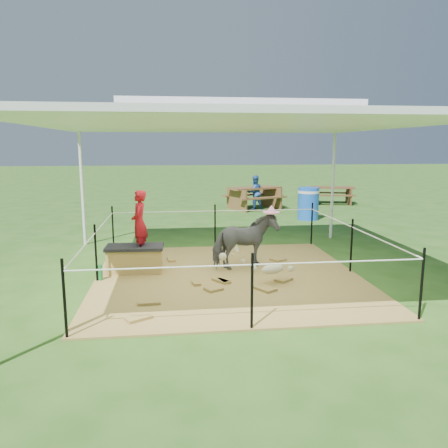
{
  "coord_description": "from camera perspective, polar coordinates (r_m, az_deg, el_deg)",
  "views": [
    {
      "loc": [
        -0.98,
        -7.35,
        2.29
      ],
      "look_at": [
        0.0,
        0.6,
        0.85
      ],
      "focal_mm": 35.0,
      "sensor_mm": 36.0,
      "label": 1
    }
  ],
  "objects": [
    {
      "name": "woman",
      "position": [
        7.94,
        -11.02,
        0.91
      ],
      "size": [
        0.29,
        0.43,
        1.16
      ],
      "primitive_type": "imported",
      "rotation": [
        0.0,
        0.0,
        -1.61
      ],
      "color": "#A51019",
      "rests_on": "straw_bale"
    },
    {
      "name": "distant_person",
      "position": [
        15.83,
        4.02,
        4.12
      ],
      "size": [
        0.72,
        0.63,
        1.24
      ],
      "primitive_type": "imported",
      "rotation": [
        0.0,
        0.0,
        3.45
      ],
      "color": "#2E5EAE",
      "rests_on": "ground"
    },
    {
      "name": "ground",
      "position": [
        7.76,
        0.54,
        -6.97
      ],
      "size": [
        90.0,
        90.0,
        0.0
      ],
      "primitive_type": "plane",
      "color": "#2D5919",
      "rests_on": "ground"
    },
    {
      "name": "pink_hat",
      "position": [
        8.0,
        2.78,
        1.82
      ],
      "size": [
        0.32,
        0.32,
        0.15
      ],
      "primitive_type": "cylinder",
      "color": "#FF93C1",
      "rests_on": "pony"
    },
    {
      "name": "dark_cloth",
      "position": [
        8.05,
        -11.6,
        -2.98
      ],
      "size": [
        1.05,
        0.57,
        0.05
      ],
      "primitive_type": "cube",
      "rotation": [
        0.0,
        0.0,
        -0.04
      ],
      "color": "black",
      "rests_on": "straw_bale"
    },
    {
      "name": "trash_barrel",
      "position": [
        13.92,
        10.94,
        2.63
      ],
      "size": [
        0.79,
        0.79,
        1.0
      ],
      "primitive_type": "cylinder",
      "rotation": [
        0.0,
        0.0,
        0.26
      ],
      "color": "blue",
      "rests_on": "ground"
    },
    {
      "name": "canopy_tent",
      "position": [
        7.43,
        0.58,
        13.29
      ],
      "size": [
        6.3,
        6.3,
        2.9
      ],
      "color": "silver",
      "rests_on": "ground"
    },
    {
      "name": "hay_patch",
      "position": [
        7.76,
        0.54,
        -6.87
      ],
      "size": [
        4.6,
        4.6,
        0.03
      ],
      "primitive_type": "cube",
      "color": "brown",
      "rests_on": "ground"
    },
    {
      "name": "picnic_table_near",
      "position": [
        16.05,
        3.96,
        3.41
      ],
      "size": [
        2.3,
        2.01,
        0.8
      ],
      "primitive_type": "cube",
      "rotation": [
        0.0,
        0.0,
        0.39
      ],
      "color": "#56351D",
      "rests_on": "ground"
    },
    {
      "name": "picnic_table_far",
      "position": [
        17.93,
        13.95,
        3.66
      ],
      "size": [
        1.88,
        1.54,
        0.69
      ],
      "primitive_type": "cube",
      "rotation": [
        0.0,
        0.0,
        -0.23
      ],
      "color": "#57341D",
      "rests_on": "ground"
    },
    {
      "name": "pony",
      "position": [
        8.1,
        2.75,
        -2.28
      ],
      "size": [
        1.33,
        0.93,
        1.02
      ],
      "primitive_type": "imported",
      "rotation": [
        0.0,
        0.0,
        1.92
      ],
      "color": "#4B4C50",
      "rests_on": "hay_patch"
    },
    {
      "name": "green_bottle",
      "position": [
        7.76,
        -15.85,
        -6.11
      ],
      "size": [
        0.08,
        0.08,
        0.27
      ],
      "primitive_type": "cylinder",
      "rotation": [
        0.0,
        0.0,
        -0.04
      ],
      "color": "#1A762F",
      "rests_on": "hay_patch"
    },
    {
      "name": "foal",
      "position": [
        7.3,
        6.37,
        -5.62
      ],
      "size": [
        1.14,
        0.89,
        0.56
      ],
      "primitive_type": null,
      "rotation": [
        0.0,
        0.0,
        0.38
      ],
      "color": "beige",
      "rests_on": "hay_patch"
    },
    {
      "name": "straw_bale",
      "position": [
        8.11,
        -11.54,
        -4.64
      ],
      "size": [
        0.98,
        0.52,
        0.43
      ],
      "primitive_type": "cube",
      "rotation": [
        0.0,
        0.0,
        -0.04
      ],
      "color": "#AD803E",
      "rests_on": "hay_patch"
    },
    {
      "name": "rope_fence",
      "position": [
        7.6,
        0.55,
        -2.33
      ],
      "size": [
        4.54,
        4.54,
        1.0
      ],
      "color": "black",
      "rests_on": "ground"
    }
  ]
}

